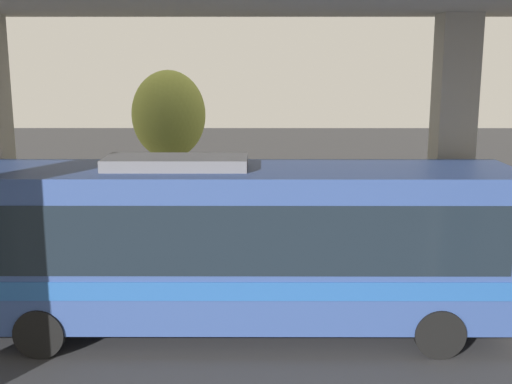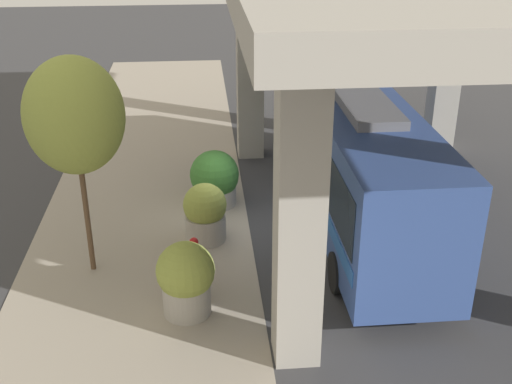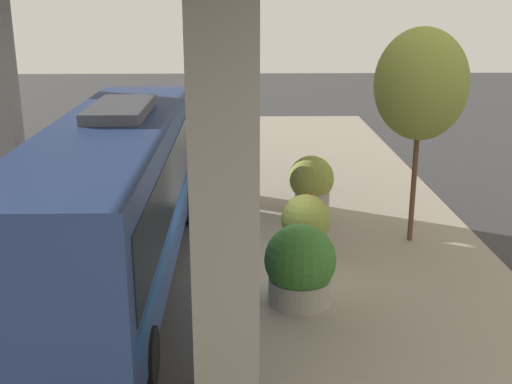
% 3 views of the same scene
% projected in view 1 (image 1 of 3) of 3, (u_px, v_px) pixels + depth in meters
% --- Properties ---
extents(ground_plane, '(80.00, 80.00, 0.00)m').
position_uv_depth(ground_plane, '(223.00, 284.00, 16.78)').
color(ground_plane, '#38383A').
rests_on(ground_plane, ground).
extents(sidewalk_strip, '(6.00, 40.00, 0.02)m').
position_uv_depth(sidewalk_strip, '(228.00, 251.00, 19.72)').
color(sidewalk_strip, gray).
rests_on(sidewalk_strip, ground).
extents(overpass, '(9.40, 19.22, 7.42)m').
position_uv_depth(overpass, '(208.00, 18.00, 11.56)').
color(overpass, '#9E998E').
rests_on(overpass, ground).
extents(bus, '(2.65, 11.61, 3.82)m').
position_uv_depth(bus, '(233.00, 240.00, 13.41)').
color(bus, '#334C8C').
rests_on(bus, ground).
extents(fire_hydrant, '(0.48, 0.23, 1.12)m').
position_uv_depth(fire_hydrant, '(138.00, 247.00, 18.19)').
color(fire_hydrant, '#B21919').
rests_on(fire_hydrant, ground).
extents(planter_front, '(1.18, 1.18, 1.66)m').
position_uv_depth(planter_front, '(203.00, 241.00, 17.83)').
color(planter_front, '#9E998E').
rests_on(planter_front, ground).
extents(planter_middle, '(1.31, 1.31, 1.78)m').
position_uv_depth(planter_middle, '(87.00, 233.00, 18.30)').
color(planter_middle, '#9E998E').
rests_on(planter_middle, ground).
extents(planter_back, '(1.49, 1.49, 1.72)m').
position_uv_depth(planter_back, '(284.00, 244.00, 17.51)').
color(planter_back, '#9E998E').
rests_on(planter_back, ground).
extents(street_tree_near, '(2.30, 2.30, 5.47)m').
position_uv_depth(street_tree_near, '(169.00, 115.00, 20.01)').
color(street_tree_near, brown).
rests_on(street_tree_near, ground).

